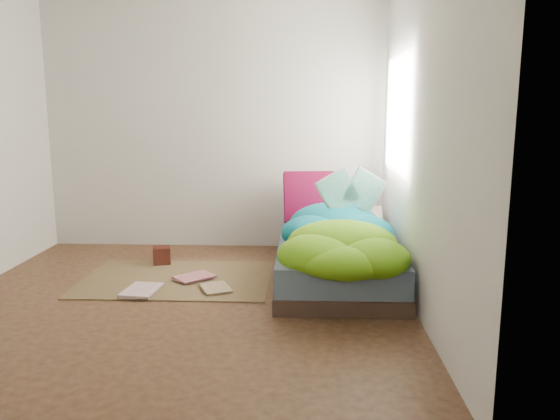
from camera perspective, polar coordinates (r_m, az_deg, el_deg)
The scene contains 12 objects.
ground at distance 4.28m, azimuth -10.40°, elevation -9.43°, with size 3.50×3.50×0.00m, color #3D2117.
room_walls at distance 4.03m, azimuth -10.98°, elevation 12.88°, with size 3.54×3.54×2.62m.
bed at distance 4.81m, azimuth 5.86°, elevation -4.93°, with size 1.00×2.00×0.34m.
duvet at distance 4.52m, azimuth 6.10°, elevation -1.50°, with size 0.96×1.84×0.34m, color #08527D, non-canonical shape.
rug at distance 4.81m, azimuth -10.70°, elevation -7.08°, with size 1.60×1.10×0.01m, color brown.
pillow_floral at distance 5.40m, azimuth 7.74°, elevation -0.73°, with size 0.54×0.34×0.12m, color white.
pillow_magenta at distance 5.37m, azimuth 3.08°, elevation 1.32°, with size 0.50×0.15×0.50m, color #4F051B.
open_book at distance 4.85m, azimuth 7.49°, elevation 3.18°, with size 0.51×0.11×0.31m, color #30842B, non-canonical shape.
wooden_box at distance 5.27m, azimuth -12.27°, elevation -4.63°, with size 0.16×0.16×0.16m, color #330C0B.
floor_book_a at distance 4.57m, azimuth -15.76°, elevation -8.00°, with size 0.26×0.35×0.03m, color silver.
floor_book_b at distance 4.85m, azimuth -9.63°, elevation -6.64°, with size 0.23×0.31×0.03m, color #D67C7F.
floor_book_c at distance 4.44m, azimuth -8.06°, elevation -8.27°, with size 0.21×0.29×0.02m, color tan.
Camera 1 is at (0.94, -3.91, 1.45)m, focal length 35.00 mm.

